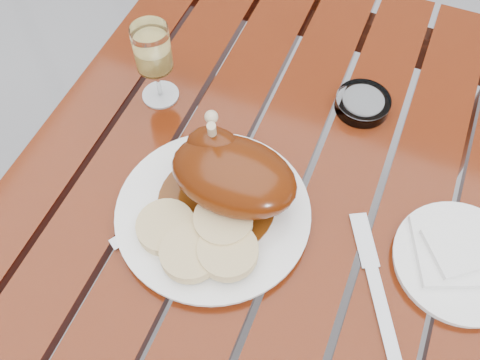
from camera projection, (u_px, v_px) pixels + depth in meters
name	position (u px, v px, depth m)	size (l,w,h in m)	color
ground	(247.00, 345.00, 1.46)	(60.00, 60.00, 0.00)	slate
table	(249.00, 297.00, 1.15)	(0.80, 1.20, 0.75)	maroon
dinner_plate	(213.00, 214.00, 0.82)	(0.30, 0.30, 0.02)	white
roast_duck	(230.00, 173.00, 0.79)	(0.21, 0.18, 0.14)	#532609
bread_dumplings	(202.00, 238.00, 0.77)	(0.19, 0.15, 0.03)	#DDC987
wine_glass	(155.00, 65.00, 0.89)	(0.07, 0.07, 0.15)	#F7DC70
side_plate	(460.00, 262.00, 0.78)	(0.20, 0.20, 0.02)	white
napkin	(457.00, 250.00, 0.77)	(0.12, 0.11, 0.01)	white
ashtray	(363.00, 103.00, 0.93)	(0.10, 0.10, 0.02)	#B2B7BC
fork	(158.00, 219.00, 0.82)	(0.02, 0.16, 0.01)	gray
knife	(379.00, 298.00, 0.75)	(0.02, 0.20, 0.01)	gray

